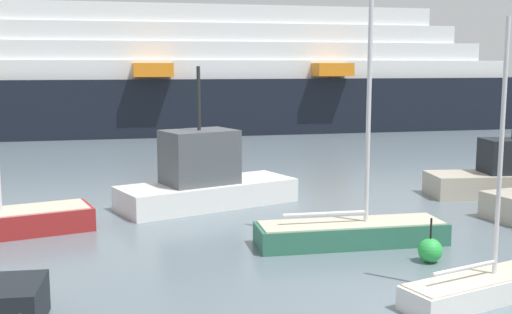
% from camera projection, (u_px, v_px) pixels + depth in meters
% --- Properties ---
extents(sailboat_1, '(6.28, 2.28, 9.37)m').
position_uv_depth(sailboat_1, '(351.00, 230.00, 20.42)').
color(sailboat_1, '#2D6B51').
rests_on(sailboat_1, ground_plane).
extents(sailboat_4, '(4.72, 2.06, 6.87)m').
position_uv_depth(sailboat_4, '(483.00, 285.00, 15.58)').
color(sailboat_4, white).
rests_on(sailboat_4, ground_plane).
extents(fishing_boat_0, '(6.91, 3.43, 4.82)m').
position_uv_depth(fishing_boat_0, '(506.00, 175.00, 28.14)').
color(fishing_boat_0, '#BCB29E').
rests_on(fishing_boat_0, ground_plane).
extents(fishing_boat_1, '(7.72, 4.48, 5.69)m').
position_uv_depth(fishing_boat_1, '(204.00, 179.00, 25.93)').
color(fishing_boat_1, white).
rests_on(fishing_boat_1, ground_plane).
extents(channel_buoy_0, '(0.71, 0.71, 1.32)m').
position_uv_depth(channel_buoy_0, '(430.00, 250.00, 18.58)').
color(channel_buoy_0, green).
rests_on(channel_buoy_0, ground_plane).
extents(cruise_ship, '(84.35, 17.72, 14.82)m').
position_uv_depth(cruise_ship, '(59.00, 77.00, 53.42)').
color(cruise_ship, black).
rests_on(cruise_ship, ground_plane).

